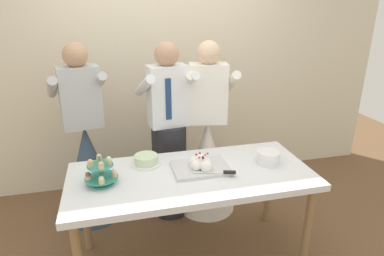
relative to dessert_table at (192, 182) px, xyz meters
name	(u,v)px	position (x,y,z in m)	size (l,w,h in m)	color
rear_wall	(159,54)	(0.00, 1.43, 0.75)	(5.20, 0.10, 2.90)	beige
dessert_table	(192,182)	(0.00, 0.00, 0.00)	(1.80, 0.80, 0.78)	silver
cupcake_stand	(101,173)	(-0.64, 0.01, 0.16)	(0.23, 0.23, 0.21)	teal
main_cake_tray	(201,165)	(0.08, 0.04, 0.11)	(0.43, 0.34, 0.13)	silver
plate_stack	(268,157)	(0.62, 0.02, 0.12)	(0.18, 0.18, 0.10)	white
round_cake	(146,160)	(-0.31, 0.23, 0.11)	(0.24, 0.24, 0.07)	white
person_groom	(169,142)	(-0.05, 0.68, 0.05)	(0.51, 0.54, 1.66)	#232328
person_bride	(207,155)	(0.32, 0.67, -0.12)	(0.57, 0.57, 1.66)	white
person_guest	(88,160)	(-0.79, 0.82, -0.12)	(0.57, 0.56, 1.66)	#334760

